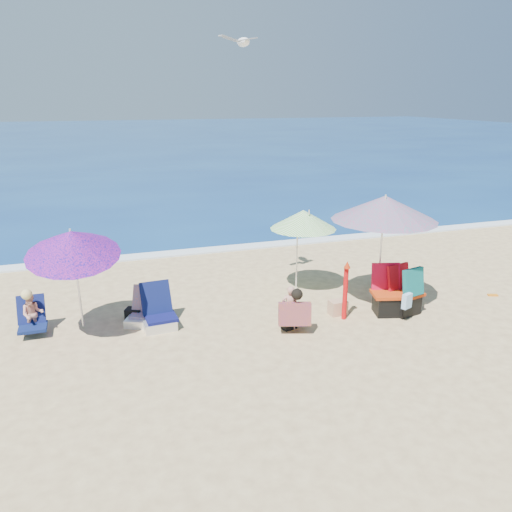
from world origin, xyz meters
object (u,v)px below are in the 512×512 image
object	(u,v)px
camp_chair_left	(388,299)
umbrella_striped	(303,220)
person_center	(292,310)
person_left	(32,314)
umbrella_turquoise	(385,208)
chair_navy	(159,316)
furled_umbrella	(346,287)
camp_chair_right	(405,296)
seagull	(243,42)
chair_rainbow	(142,314)
umbrella_blue	(72,243)

from	to	relation	value
camp_chair_left	umbrella_striped	bearing A→B (deg)	126.66
person_center	person_left	size ratio (longest dim) A/B	0.98
umbrella_turquoise	chair_navy	world-z (taller)	umbrella_turquoise
furled_umbrella	camp_chair_right	size ratio (longest dim) A/B	1.19
chair_navy	person_left	distance (m)	2.14
camp_chair_left	seagull	bearing A→B (deg)	148.53
camp_chair_left	person_left	world-z (taller)	camp_chair_left
chair_rainbow	person_left	world-z (taller)	person_left
chair_rainbow	seagull	world-z (taller)	seagull
furled_umbrella	seagull	size ratio (longest dim) A/B	1.57
chair_navy	seagull	size ratio (longest dim) A/B	1.06
umbrella_striped	umbrella_blue	bearing A→B (deg)	-169.15
umbrella_striped	camp_chair_right	bearing A→B (deg)	-48.83
umbrella_striped	umbrella_blue	xyz separation A→B (m)	(-4.38, -0.84, 0.13)
umbrella_turquoise	camp_chair_left	xyz separation A→B (m)	(0.03, -0.32, -1.69)
umbrella_turquoise	furled_umbrella	size ratio (longest dim) A/B	2.14
umbrella_blue	furled_umbrella	bearing A→B (deg)	-8.24
umbrella_blue	person_center	distance (m)	3.82
person_center	person_left	distance (m)	4.48
camp_chair_right	chair_rainbow	bearing A→B (deg)	167.00
chair_navy	person_left	world-z (taller)	person_left
camp_chair_right	camp_chair_left	bearing A→B (deg)	159.47
camp_chair_right	furled_umbrella	bearing A→B (deg)	174.27
chair_rainbow	umbrella_turquoise	bearing A→B (deg)	-8.62
chair_navy	chair_rainbow	size ratio (longest dim) A/B	1.03
camp_chair_left	camp_chair_right	bearing A→B (deg)	-20.53
umbrella_striped	furled_umbrella	distance (m)	1.79
camp_chair_right	person_center	bearing A→B (deg)	-178.89
umbrella_striped	furled_umbrella	xyz separation A→B (m)	(0.22, -1.51, -0.94)
umbrella_striped	seagull	xyz separation A→B (m)	(-1.26, -0.05, 3.28)
chair_navy	chair_rainbow	world-z (taller)	chair_navy
umbrella_turquoise	umbrella_blue	bearing A→B (deg)	176.24
chair_navy	seagull	bearing A→B (deg)	21.70
furled_umbrella	camp_chair_right	xyz separation A→B (m)	(1.20, -0.12, -0.28)
person_left	seagull	distance (m)	5.94
chair_rainbow	umbrella_blue	bearing A→B (deg)	-163.02
chair_rainbow	camp_chair_left	xyz separation A→B (m)	(4.48, -0.99, 0.11)
chair_navy	person_center	bearing A→B (deg)	-22.19
camp_chair_left	seagull	size ratio (longest dim) A/B	1.29
camp_chair_right	chair_navy	bearing A→B (deg)	169.29
umbrella_turquoise	furled_umbrella	world-z (taller)	umbrella_turquoise
seagull	chair_rainbow	bearing A→B (deg)	-167.26
chair_navy	camp_chair_right	xyz separation A→B (m)	(4.50, -0.85, 0.14)
chair_rainbow	seagull	size ratio (longest dim) A/B	1.02
umbrella_turquoise	umbrella_striped	xyz separation A→B (m)	(-1.10, 1.20, -0.41)
umbrella_turquoise	camp_chair_right	distance (m)	1.71
person_center	person_left	xyz separation A→B (m)	(-4.29, 1.27, -0.02)
furled_umbrella	camp_chair_right	distance (m)	1.24
furled_umbrella	camp_chair_left	distance (m)	0.97
camp_chair_left	person_center	world-z (taller)	camp_chair_left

